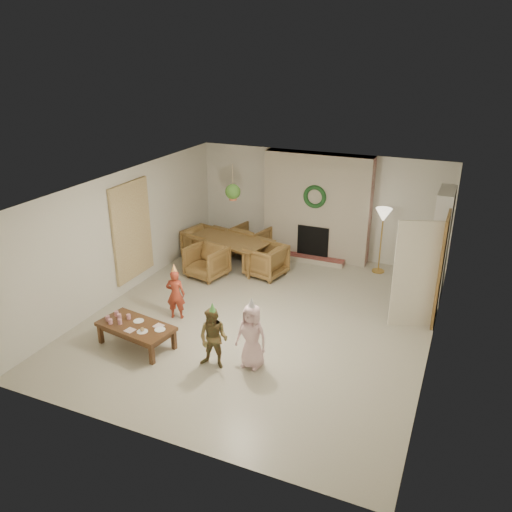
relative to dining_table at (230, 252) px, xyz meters
The scene contains 56 objects.
floor 2.63m from the dining_table, 50.56° to the right, with size 7.00×7.00×0.00m, color #B7B29E.
ceiling 3.40m from the dining_table, 50.56° to the right, with size 7.00×7.00×0.00m, color white.
wall_back 2.41m from the dining_table, 41.87° to the left, with size 7.00×7.00×0.00m, color silver.
wall_front 5.83m from the dining_table, 73.28° to the right, with size 7.00×7.00×0.00m, color silver.
wall_left 2.59m from the dining_table, 123.68° to the right, with size 7.00×7.00×0.00m, color silver.
wall_right 5.16m from the dining_table, 23.39° to the right, with size 7.00×7.00×0.00m, color silver.
fireplace_mass 2.29m from the dining_table, 37.80° to the left, with size 2.50×0.40×2.50m, color #511519.
fireplace_hearth 1.92m from the dining_table, 29.44° to the left, with size 1.60×0.30×0.12m, color maroon.
fireplace_firebox 2.00m from the dining_table, 33.70° to the left, with size 0.75×0.12×0.75m, color black.
fireplace_wreath 2.32m from the dining_table, 32.49° to the left, with size 0.54×0.54×0.10m, color #173E1D.
floor_lamp_base 3.40m from the dining_table, 16.91° to the left, with size 0.28×0.28×0.03m, color gold.
floor_lamp_post 3.41m from the dining_table, 16.91° to the left, with size 0.03×0.03×1.34m, color gold.
floor_lamp_shade 3.54m from the dining_table, 16.91° to the left, with size 0.36×0.36×0.30m, color beige.
bookshelf_carcass 4.57m from the dining_table, ahead, with size 0.30×1.00×2.20m, color white.
bookshelf_shelf_a 4.49m from the dining_table, ahead, with size 0.30×0.92×0.03m, color white.
bookshelf_shelf_b 4.52m from the dining_table, ahead, with size 0.30×0.92×0.03m, color white.
bookshelf_shelf_c 4.58m from the dining_table, ahead, with size 0.30×0.92×0.03m, color white.
bookshelf_shelf_d 4.68m from the dining_table, ahead, with size 0.30×0.92×0.03m, color white.
books_row_lower 4.47m from the dining_table, ahead, with size 0.20×0.40×0.24m, color #A81F24.
books_row_mid 4.52m from the dining_table, ahead, with size 0.20×0.44×0.24m, color navy.
books_row_upper 4.58m from the dining_table, ahead, with size 0.20×0.36×0.22m, color #C18A29.
door_frame 4.74m from the dining_table, 10.01° to the right, with size 0.05×0.86×2.04m, color brown.
door_leaf 4.45m from the dining_table, 15.75° to the right, with size 0.05×0.80×2.00m, color beige.
curtain_panel 2.42m from the dining_table, 125.68° to the right, with size 0.06×1.20×2.00m, color beige.
dining_table is the anchor object (origin of this frame).
dining_chair_near 0.81m from the dining_table, 102.51° to the right, with size 0.76×0.79×0.72m, color brown.
dining_chair_far 0.81m from the dining_table, 77.49° to the left, with size 0.76×0.79×0.72m, color brown.
dining_chair_left 0.81m from the dining_table, 167.49° to the left, with size 0.76×0.79×0.72m, color brown.
dining_chair_right 1.01m from the dining_table, 12.51° to the right, with size 0.76×0.79×0.72m, color brown.
hanging_plant_cord 1.93m from the dining_table, 55.25° to the right, with size 0.01×0.01×0.70m, color tan.
hanging_plant_pot 1.60m from the dining_table, 55.25° to the right, with size 0.16×0.16×0.12m, color #A35234.
hanging_plant_foliage 1.71m from the dining_table, 55.25° to the right, with size 0.32×0.32×0.32m, color #2B521B.
coffee_table_top 3.75m from the dining_table, 88.69° to the right, with size 1.30×0.65×0.06m, color #53331B.
coffee_table_apron 3.75m from the dining_table, 88.69° to the right, with size 1.20×0.55×0.08m, color #53331B.
coffee_leg_fl 3.96m from the dining_table, 97.85° to the right, with size 0.07×0.07×0.34m, color #53331B.
coffee_leg_fr 4.16m from the dining_table, 81.33° to the right, with size 0.07×0.07×0.34m, color #53331B.
coffee_leg_bl 3.43m from the dining_table, 97.64° to the right, with size 0.07×0.07×0.34m, color #53331B.
coffee_leg_br 3.66m from the dining_table, 78.77° to the right, with size 0.07×0.07×0.34m, color #53331B.
cup_a 3.84m from the dining_table, 96.47° to the right, with size 0.07×0.07×0.09m, color silver.
cup_b 3.64m from the dining_table, 96.32° to the right, with size 0.07×0.07×0.09m, color silver.
cup_c 3.90m from the dining_table, 94.74° to the right, with size 0.07×0.07×0.09m, color silver.
cup_d 3.70m from the dining_table, 94.50° to the right, with size 0.07×0.07×0.09m, color silver.
cup_e 3.84m from the dining_table, 92.56° to the right, with size 0.07×0.07×0.09m, color silver.
cup_f 3.64m from the dining_table, 92.19° to the right, with size 0.07×0.07×0.09m, color silver.
plate_a 3.62m from the dining_table, 89.12° to the right, with size 0.18×0.18×0.01m, color white.
plate_b 3.90m from the dining_table, 85.35° to the right, with size 0.18×0.18×0.01m, color white.
plate_c 3.76m from the dining_table, 81.65° to the right, with size 0.18×0.18×0.01m, color white.
food_scoop 3.90m from the dining_table, 85.35° to the right, with size 0.07×0.07×0.07m, color tan.
napkin_left 3.94m from the dining_table, 88.46° to the right, with size 0.15×0.15×0.01m, color #DCA2A4.
napkin_right 3.66m from the dining_table, 82.77° to the right, with size 0.15×0.15×0.01m, color #DCA2A4.
child_red 2.65m from the dining_table, 86.03° to the right, with size 0.35×0.23×0.96m, color #9D3521.
party_hat_red 2.73m from the dining_table, 86.03° to the right, with size 0.13×0.13×0.18m, color #F8E752.
child_plaid 4.09m from the dining_table, 67.41° to the right, with size 0.49×0.38×1.02m, color brown.
party_hat_plaid 4.15m from the dining_table, 67.41° to the right, with size 0.12×0.12×0.17m, color #58B54D.
child_pink 4.10m from the dining_table, 59.09° to the right, with size 0.52×0.34×1.07m, color #F7C5CC.
party_hat_pink 4.17m from the dining_table, 59.09° to the right, with size 0.14×0.14×0.19m, color silver.
Camera 1 is at (3.24, -7.80, 4.71)m, focal length 35.91 mm.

